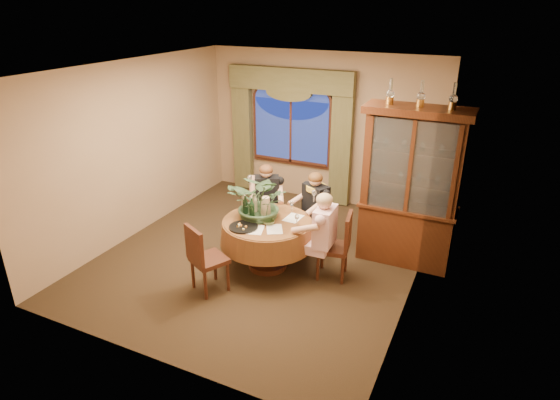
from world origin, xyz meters
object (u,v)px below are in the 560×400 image
at_px(person_back, 266,202).
at_px(wine_bottle_2, 245,207).
at_px(china_cabinet, 410,188).
at_px(oil_lamp_left, 390,91).
at_px(oil_lamp_center, 421,94).
at_px(chair_front_left, 209,258).
at_px(chair_right, 333,246).
at_px(chair_back_right, 308,220).
at_px(wine_bottle_1, 252,209).
at_px(wine_bottle_3, 255,201).
at_px(person_pink, 324,238).
at_px(stoneware_vase, 265,207).
at_px(dining_table, 267,244).
at_px(oil_lamp_right, 454,96).
at_px(olive_bowl, 269,222).
at_px(wine_bottle_0, 244,202).
at_px(person_scarf, 315,211).
at_px(chair_back, 264,209).
at_px(centerpiece_plant, 261,178).
at_px(wine_bottle_4, 255,205).

xyz_separation_m(person_back, wine_bottle_2, (0.11, -0.86, 0.28)).
distance_m(china_cabinet, oil_lamp_left, 1.39).
bearing_deg(oil_lamp_center, chair_front_left, -139.18).
height_order(chair_right, chair_front_left, same).
relative_size(chair_back_right, wine_bottle_1, 2.91).
height_order(wine_bottle_1, wine_bottle_3, same).
bearing_deg(person_pink, oil_lamp_left, -28.17).
height_order(person_back, stoneware_vase, person_back).
distance_m(dining_table, chair_right, 0.95).
relative_size(person_pink, wine_bottle_2, 3.93).
height_order(oil_lamp_center, chair_right, oil_lamp_center).
bearing_deg(chair_front_left, oil_lamp_center, 68.14).
distance_m(oil_lamp_right, chair_right, 2.50).
height_order(olive_bowl, wine_bottle_0, wine_bottle_0).
xyz_separation_m(oil_lamp_left, chair_front_left, (-1.78, -1.88, -2.00)).
bearing_deg(person_scarf, chair_back, 24.96).
bearing_deg(wine_bottle_2, chair_back, 101.04).
distance_m(chair_right, chair_front_left, 1.70).
bearing_deg(chair_back, olive_bowl, 90.85).
xyz_separation_m(wine_bottle_0, wine_bottle_3, (0.12, 0.10, 0.00)).
distance_m(person_scarf, wine_bottle_3, 0.99).
xyz_separation_m(china_cabinet, person_pink, (-0.90, -1.01, -0.51)).
height_order(chair_front_left, wine_bottle_0, wine_bottle_0).
bearing_deg(chair_back, wine_bottle_0, 64.99).
relative_size(dining_table, wine_bottle_2, 4.10).
relative_size(chair_back_right, wine_bottle_3, 2.91).
height_order(chair_back, wine_bottle_2, wine_bottle_2).
distance_m(dining_table, oil_lamp_center, 2.93).
xyz_separation_m(chair_right, centerpiece_plant, (-1.06, -0.09, 0.86)).
bearing_deg(oil_lamp_right, stoneware_vase, -157.03).
distance_m(dining_table, wine_bottle_0, 0.69).
xyz_separation_m(chair_right, wine_bottle_1, (-1.13, -0.25, 0.44)).
height_order(china_cabinet, chair_right, china_cabinet).
bearing_deg(olive_bowl, oil_lamp_right, 28.51).
bearing_deg(chair_back_right, centerpiece_plant, 79.96).
bearing_deg(wine_bottle_4, person_back, 104.41).
distance_m(chair_back_right, person_pink, 0.96).
distance_m(wine_bottle_0, wine_bottle_1, 0.29).
bearing_deg(wine_bottle_4, chair_front_left, -101.96).
relative_size(chair_back, person_pink, 0.74).
relative_size(chair_back_right, chair_back, 1.00).
xyz_separation_m(centerpiece_plant, wine_bottle_3, (-0.18, 0.12, -0.42)).
relative_size(person_back, wine_bottle_4, 3.85).
xyz_separation_m(chair_back, wine_bottle_1, (0.30, -0.93, 0.44)).
distance_m(dining_table, wine_bottle_2, 0.63).
xyz_separation_m(china_cabinet, chair_front_left, (-2.18, -1.88, -0.68)).
bearing_deg(oil_lamp_center, person_back, -174.23).
distance_m(chair_front_left, stoneware_vase, 1.09).
height_order(chair_right, person_pink, person_pink).
bearing_deg(chair_front_left, person_scarf, 90.38).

